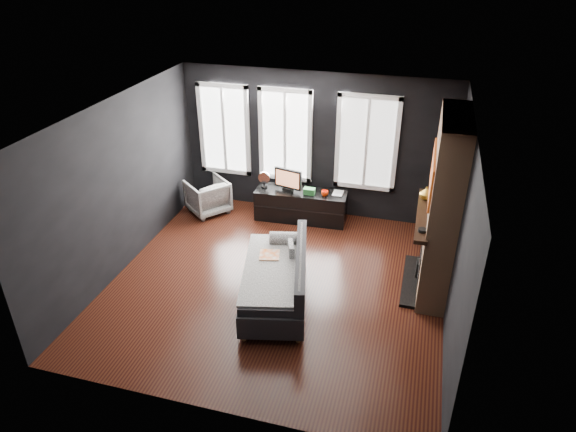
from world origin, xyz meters
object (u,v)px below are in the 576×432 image
(sofa, at_px, (275,276))
(book, at_px, (333,187))
(media_console, at_px, (301,205))
(monitor, at_px, (288,179))
(mug, at_px, (325,193))
(armchair, at_px, (208,195))
(mantel_vase, at_px, (426,193))

(sofa, bearing_deg, book, 69.38)
(media_console, distance_m, monitor, 0.59)
(sofa, relative_size, media_console, 1.15)
(media_console, xyz_separation_m, mug, (0.46, -0.07, 0.36))
(monitor, bearing_deg, armchair, -161.84)
(mug, bearing_deg, armchair, -176.94)
(sofa, relative_size, book, 7.88)
(media_console, distance_m, book, 0.72)
(media_console, bearing_deg, sofa, -87.37)
(armchair, xyz_separation_m, media_console, (1.80, 0.19, -0.07))
(sofa, distance_m, media_console, 2.50)
(mantel_vase, bearing_deg, armchair, 167.81)
(media_console, relative_size, book, 6.83)
(armchair, height_order, mug, armchair)
(armchair, bearing_deg, sofa, 81.11)
(book, relative_size, mantel_vase, 1.21)
(sofa, xyz_separation_m, monitor, (-0.48, 2.44, 0.41))
(mug, height_order, book, book)
(book, distance_m, mantel_vase, 2.06)
(armchair, relative_size, book, 2.91)
(sofa, distance_m, armchair, 3.08)
(book, height_order, mantel_vase, mantel_vase)
(armchair, distance_m, mug, 2.28)
(sofa, height_order, media_console, sofa)
(armchair, bearing_deg, monitor, 134.62)
(armchair, height_order, media_console, armchair)
(book, xyz_separation_m, mantel_vase, (1.61, -1.13, 0.62))
(armchair, bearing_deg, mug, 132.54)
(sofa, bearing_deg, mantel_vase, 23.32)
(mantel_vase, bearing_deg, mug, 150.47)
(armchair, xyz_separation_m, monitor, (1.57, 0.14, 0.47))
(monitor, xyz_separation_m, book, (0.82, 0.12, -0.12))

